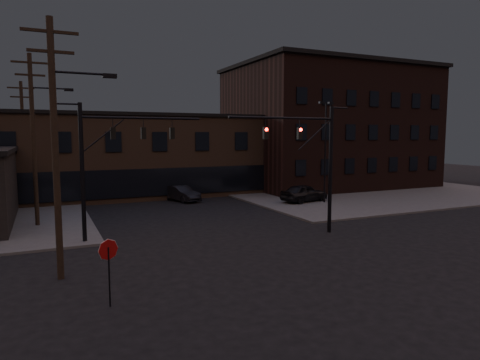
% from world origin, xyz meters
% --- Properties ---
extents(ground, '(140.00, 140.00, 0.00)m').
position_xyz_m(ground, '(0.00, 0.00, 0.00)').
color(ground, black).
rests_on(ground, ground).
extents(sidewalk_ne, '(30.00, 30.00, 0.15)m').
position_xyz_m(sidewalk_ne, '(22.00, 22.00, 0.07)').
color(sidewalk_ne, '#474744').
rests_on(sidewalk_ne, ground).
extents(building_row, '(40.00, 12.00, 8.00)m').
position_xyz_m(building_row, '(0.00, 28.00, 4.00)').
color(building_row, brown).
rests_on(building_row, ground).
extents(building_right, '(22.00, 16.00, 14.00)m').
position_xyz_m(building_right, '(22.00, 26.00, 7.00)').
color(building_right, black).
rests_on(building_right, ground).
extents(traffic_signal_near, '(7.12, 0.24, 8.00)m').
position_xyz_m(traffic_signal_near, '(5.36, 4.50, 4.93)').
color(traffic_signal_near, black).
rests_on(traffic_signal_near, ground).
extents(traffic_signal_far, '(7.12, 0.24, 8.00)m').
position_xyz_m(traffic_signal_far, '(-6.72, 8.00, 5.01)').
color(traffic_signal_far, black).
rests_on(traffic_signal_far, ground).
extents(stop_sign, '(0.72, 0.33, 2.48)m').
position_xyz_m(stop_sign, '(-8.00, -1.99, 1.84)').
color(stop_sign, black).
rests_on(stop_sign, ground).
extents(utility_pole_near, '(3.70, 0.28, 11.00)m').
position_xyz_m(utility_pole_near, '(-9.43, 2.00, 5.87)').
color(utility_pole_near, black).
rests_on(utility_pole_near, ground).
extents(utility_pole_mid, '(3.70, 0.28, 11.50)m').
position_xyz_m(utility_pole_mid, '(-10.44, 14.00, 6.13)').
color(utility_pole_mid, black).
rests_on(utility_pole_mid, ground).
extents(utility_pole_far, '(2.20, 0.28, 11.00)m').
position_xyz_m(utility_pole_far, '(-11.50, 26.00, 5.78)').
color(utility_pole_far, black).
rests_on(utility_pole_far, ground).
extents(lot_light_a, '(1.50, 0.28, 9.14)m').
position_xyz_m(lot_light_a, '(13.00, 14.00, 5.51)').
color(lot_light_a, black).
rests_on(lot_light_a, ground).
extents(lot_light_b, '(1.50, 0.28, 9.14)m').
position_xyz_m(lot_light_b, '(19.00, 19.00, 5.51)').
color(lot_light_b, black).
rests_on(lot_light_b, ground).
extents(parked_car_lot_a, '(5.01, 2.83, 1.61)m').
position_xyz_m(parked_car_lot_a, '(11.55, 15.07, 0.95)').
color(parked_car_lot_a, black).
rests_on(parked_car_lot_a, sidewalk_ne).
extents(parked_car_lot_b, '(4.69, 3.01, 1.27)m').
position_xyz_m(parked_car_lot_b, '(17.61, 21.22, 0.78)').
color(parked_car_lot_b, '#B4B4B6').
rests_on(parked_car_lot_b, sidewalk_ne).
extents(car_crossing, '(2.84, 4.69, 1.46)m').
position_xyz_m(car_crossing, '(1.72, 21.01, 0.73)').
color(car_crossing, black).
rests_on(car_crossing, ground).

